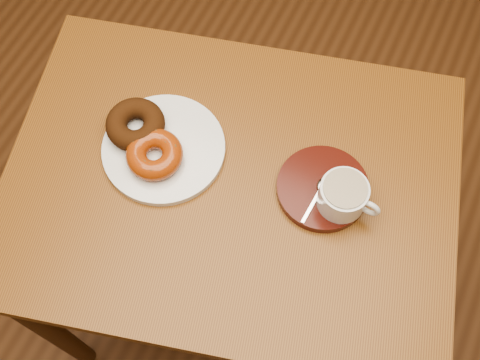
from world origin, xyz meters
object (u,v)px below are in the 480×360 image
at_px(cafe_table, 231,207).
at_px(donut_plate, 164,148).
at_px(coffee_cup, 344,195).
at_px(saucer, 323,188).

distance_m(cafe_table, donut_plate, 0.19).
bearing_deg(donut_plate, coffee_cup, 5.61).
xyz_separation_m(cafe_table, coffee_cup, (0.20, 0.04, 0.17)).
height_order(saucer, coffee_cup, coffee_cup).
relative_size(donut_plate, coffee_cup, 2.04).
height_order(cafe_table, coffee_cup, coffee_cup).
distance_m(cafe_table, coffee_cup, 0.27).
distance_m(saucer, coffee_cup, 0.06).
relative_size(donut_plate, saucer, 1.38).
height_order(donut_plate, saucer, saucer).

